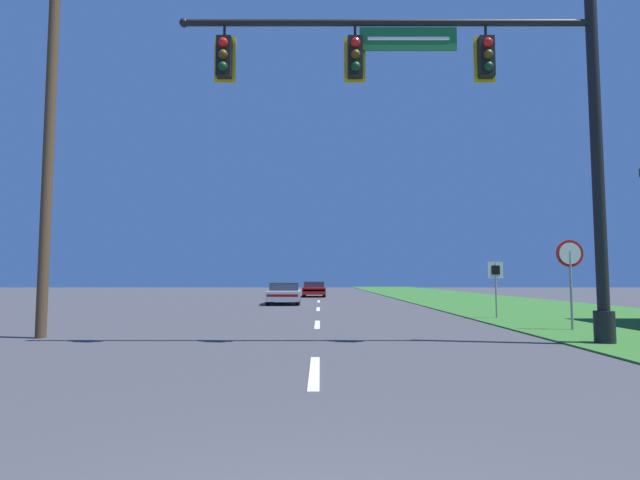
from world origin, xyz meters
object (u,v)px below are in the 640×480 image
utility_pole_near (52,124)px  stop_sign (572,264)px  car_ahead (286,293)px  route_sign_post (497,277)px  far_car (316,289)px  signal_mast (483,115)px

utility_pole_near → stop_sign: bearing=6.7°
car_ahead → route_sign_post: route_sign_post is taller
far_car → route_sign_post: bearing=-72.6°
car_ahead → signal_mast: bearing=-71.9°
car_ahead → far_car: same height
far_car → route_sign_post: 23.12m
signal_mast → stop_sign: size_ratio=3.92×
route_sign_post → utility_pole_near: (-13.30, -5.88, 3.87)m
signal_mast → utility_pole_near: utility_pole_near is taller
signal_mast → utility_pole_near: (-10.58, 1.23, 0.20)m
stop_sign → utility_pole_near: utility_pole_near is taller
utility_pole_near → car_ahead: bearing=73.6°
utility_pole_near → signal_mast: bearing=-6.7°
signal_mast → stop_sign: signal_mast is taller
utility_pole_near → far_car: bearing=77.1°
car_ahead → far_car: 11.69m
signal_mast → far_car: 29.82m
far_car → stop_sign: size_ratio=1.70×
stop_sign → car_ahead: bearing=121.7°
car_ahead → utility_pole_near: utility_pole_near is taller
car_ahead → far_car: bearing=82.2°
signal_mast → route_sign_post: size_ratio=4.83×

